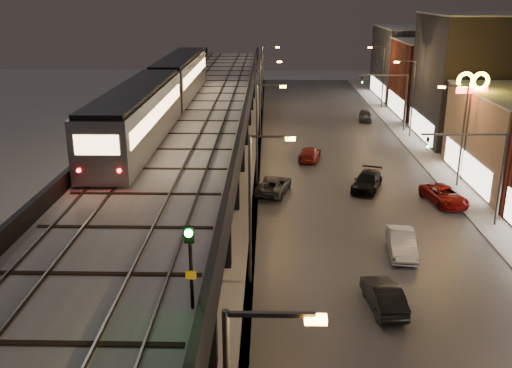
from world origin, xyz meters
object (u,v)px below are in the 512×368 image
object	(u,v)px
car_mid_dark	(310,154)
car_near_white	(384,296)
car_onc_red	(365,116)
car_onc_silver	(401,244)
rail_signal	(190,251)
car_onc_white	(367,182)
car_onc_dark	(444,196)
car_mid_silver	(274,186)
subway_train	(163,92)

from	to	relation	value
car_mid_dark	car_near_white	bearing A→B (deg)	106.06
car_onc_red	car_onc_silver	bearing A→B (deg)	-87.96
rail_signal	car_onc_white	distance (m)	33.76
car_near_white	car_onc_dark	world-z (taller)	car_near_white
car_mid_silver	car_onc_red	world-z (taller)	car_mid_silver
car_onc_silver	car_onc_red	bearing A→B (deg)	89.27
car_onc_white	car_onc_silver	bearing A→B (deg)	-69.69
car_onc_silver	car_onc_white	size ratio (longest dim) A/B	0.91
car_near_white	car_onc_silver	xyz separation A→B (m)	(2.43, 6.73, 0.04)
subway_train	car_mid_dark	xyz separation A→B (m)	(13.01, 8.88, -7.82)
car_onc_dark	car_mid_silver	bearing A→B (deg)	158.10
subway_train	car_mid_dark	size ratio (longest dim) A/B	8.25
car_onc_dark	car_onc_red	bearing A→B (deg)	80.10
car_mid_dark	car_onc_red	world-z (taller)	car_onc_red
car_near_white	car_onc_white	distance (m)	19.74
rail_signal	car_onc_silver	bearing A→B (deg)	58.34
car_mid_silver	car_onc_silver	distance (m)	14.43
subway_train	car_onc_dark	size ratio (longest dim) A/B	7.59
car_mid_dark	car_mid_silver	bearing A→B (deg)	81.52
car_mid_dark	car_onc_white	bearing A→B (deg)	127.72
car_mid_dark	car_onc_dark	world-z (taller)	car_onc_dark
car_onc_red	car_mid_dark	bearing A→B (deg)	-106.54
car_mid_silver	car_onc_dark	world-z (taller)	car_onc_dark
car_onc_silver	car_onc_white	xyz separation A→B (m)	(-0.15, 12.87, -0.02)
car_mid_silver	car_onc_white	distance (m)	8.17
subway_train	car_onc_white	size ratio (longest dim) A/B	7.46
car_onc_dark	car_mid_dark	bearing A→B (deg)	116.70
rail_signal	car_mid_silver	xyz separation A→B (m)	(2.88, 29.89, -7.98)
car_mid_dark	car_onc_dark	bearing A→B (deg)	140.89
car_onc_dark	subway_train	bearing A→B (deg)	159.05
subway_train	car_onc_dark	world-z (taller)	subway_train
car_onc_white	car_onc_red	bearing A→B (deg)	100.91
car_near_white	car_onc_white	xyz separation A→B (m)	(2.28, 19.61, 0.01)
car_mid_silver	car_onc_dark	bearing A→B (deg)	-175.47
subway_train	car_mid_dark	world-z (taller)	subway_train
rail_signal	car_mid_dark	world-z (taller)	rail_signal
car_onc_red	car_onc_white	bearing A→B (deg)	-90.87
subway_train	car_near_white	size ratio (longest dim) A/B	8.63
subway_train	rail_signal	size ratio (longest dim) A/B	13.12
subway_train	car_onc_silver	world-z (taller)	subway_train
car_onc_red	rail_signal	bearing A→B (deg)	-96.65
car_mid_silver	car_mid_dark	size ratio (longest dim) A/B	1.09
car_mid_silver	rail_signal	bearing A→B (deg)	98.64
subway_train	car_onc_white	bearing A→B (deg)	-0.48
car_near_white	subway_train	bearing A→B (deg)	-58.40
subway_train	car_onc_silver	xyz separation A→B (m)	(17.53, -13.02, -7.72)
rail_signal	car_onc_silver	size ratio (longest dim) A/B	0.63
car_onc_silver	car_onc_dark	size ratio (longest dim) A/B	0.92
subway_train	car_mid_silver	world-z (taller)	subway_train
rail_signal	car_onc_red	size ratio (longest dim) A/B	0.71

